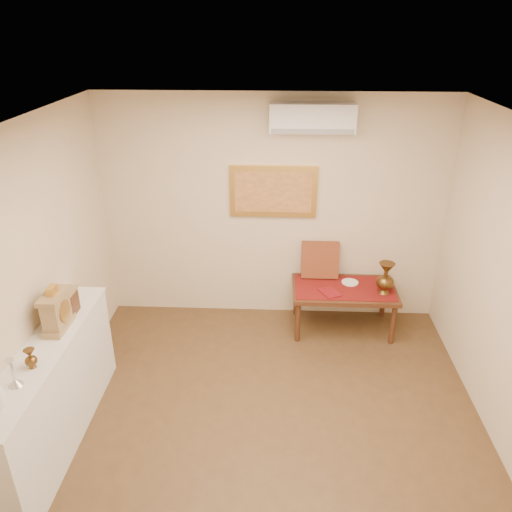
# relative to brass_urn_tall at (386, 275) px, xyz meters

# --- Properties ---
(floor) EXTENTS (4.50, 4.50, 0.00)m
(floor) POSITION_rel_brass_urn_tall_xyz_m (-1.29, -1.78, -0.79)
(floor) COLOR brown
(floor) RESTS_ON ground
(ceiling) EXTENTS (4.50, 4.50, 0.00)m
(ceiling) POSITION_rel_brass_urn_tall_xyz_m (-1.29, -1.78, 1.91)
(ceiling) COLOR silver
(ceiling) RESTS_ON ground
(wall_back) EXTENTS (4.00, 0.02, 2.70)m
(wall_back) POSITION_rel_brass_urn_tall_xyz_m (-1.29, 0.47, 0.56)
(wall_back) COLOR beige
(wall_back) RESTS_ON ground
(wall_left) EXTENTS (0.02, 4.50, 2.70)m
(wall_left) POSITION_rel_brass_urn_tall_xyz_m (-3.29, -1.78, 0.56)
(wall_left) COLOR beige
(wall_left) RESTS_ON ground
(candlestick) EXTENTS (0.11, 0.11, 0.23)m
(candlestick) POSITION_rel_brass_urn_tall_xyz_m (-3.11, -2.24, 0.31)
(candlestick) COLOR silver
(candlestick) RESTS_ON display_ledge
(brass_urn_small) EXTENTS (0.09, 0.09, 0.21)m
(brass_urn_small) POSITION_rel_brass_urn_tall_xyz_m (-3.08, -2.03, 0.30)
(brass_urn_small) COLOR brown
(brass_urn_small) RESTS_ON display_ledge
(table_cloth) EXTENTS (1.14, 0.59, 0.01)m
(table_cloth) POSITION_rel_brass_urn_tall_xyz_m (-0.44, 0.10, -0.23)
(table_cloth) COLOR maroon
(table_cloth) RESTS_ON low_table
(brass_urn_tall) EXTENTS (0.20, 0.20, 0.45)m
(brass_urn_tall) POSITION_rel_brass_urn_tall_xyz_m (0.00, 0.00, 0.00)
(brass_urn_tall) COLOR brown
(brass_urn_tall) RESTS_ON table_cloth
(plate) EXTENTS (0.20, 0.20, 0.01)m
(plate) POSITION_rel_brass_urn_tall_xyz_m (-0.36, 0.22, -0.22)
(plate) COLOR white
(plate) RESTS_ON table_cloth
(menu) EXTENTS (0.27, 0.30, 0.01)m
(menu) POSITION_rel_brass_urn_tall_xyz_m (-0.62, -0.03, -0.22)
(menu) COLOR maroon
(menu) RESTS_ON table_cloth
(cushion) EXTENTS (0.44, 0.19, 0.45)m
(cushion) POSITION_rel_brass_urn_tall_xyz_m (-0.71, 0.37, -0.01)
(cushion) COLOR #5E1312
(cushion) RESTS_ON table_cloth
(display_ledge) EXTENTS (0.37, 2.02, 0.98)m
(display_ledge) POSITION_rel_brass_urn_tall_xyz_m (-3.11, -1.78, -0.29)
(display_ledge) COLOR silver
(display_ledge) RESTS_ON floor
(mantel_clock) EXTENTS (0.17, 0.36, 0.41)m
(mantel_clock) POSITION_rel_brass_urn_tall_xyz_m (-3.09, -1.49, 0.37)
(mantel_clock) COLOR #9D8051
(mantel_clock) RESTS_ON display_ledge
(wooden_chest) EXTENTS (0.16, 0.21, 0.24)m
(wooden_chest) POSITION_rel_brass_urn_tall_xyz_m (-3.10, -1.26, 0.32)
(wooden_chest) COLOR #9D8051
(wooden_chest) RESTS_ON display_ledge
(low_table) EXTENTS (1.20, 0.70, 0.55)m
(low_table) POSITION_rel_brass_urn_tall_xyz_m (-0.44, 0.10, -0.30)
(low_table) COLOR #4D2917
(low_table) RESTS_ON floor
(painting) EXTENTS (1.00, 0.06, 0.60)m
(painting) POSITION_rel_brass_urn_tall_xyz_m (-1.29, 0.44, 0.81)
(painting) COLOR gold
(painting) RESTS_ON wall_back
(ac_unit) EXTENTS (0.90, 0.25, 0.30)m
(ac_unit) POSITION_rel_brass_urn_tall_xyz_m (-0.89, 0.34, 1.66)
(ac_unit) COLOR white
(ac_unit) RESTS_ON wall_back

